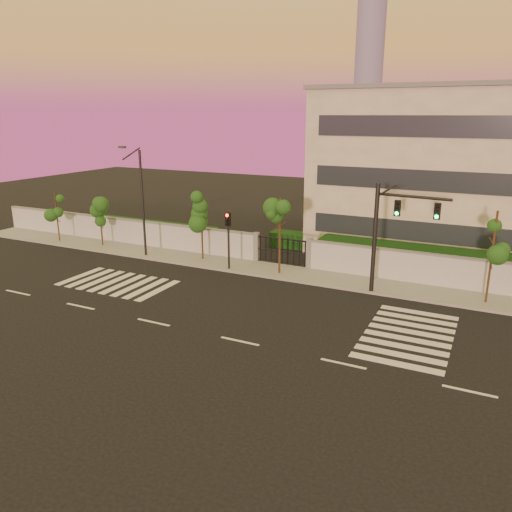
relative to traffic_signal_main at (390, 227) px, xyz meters
The scene contains 15 objects.
ground 11.19m from the traffic_signal_main, 117.37° to the right, with size 120.00×120.00×0.00m, color black.
sidewalk 6.40m from the traffic_signal_main, 165.12° to the left, with size 60.00×3.00×0.15m, color gray.
perimeter_wall 6.24m from the traffic_signal_main, 149.36° to the left, with size 60.00×0.36×2.20m.
hedge_row 7.38m from the traffic_signal_main, 123.26° to the left, with size 41.00×4.25×1.80m.
institutional_building 13.59m from the traffic_signal_main, 71.69° to the left, with size 24.40×12.40×12.25m.
distant_skyscraper 285.54m from the traffic_signal_main, 104.45° to the left, with size 16.00×16.00×118.00m.
road_markings 9.35m from the traffic_signal_main, 139.29° to the right, with size 57.00×7.62×0.02m.
street_tree_a 27.02m from the traffic_signal_main, behind, with size 1.34×1.07×4.12m.
street_tree_b 22.83m from the traffic_signal_main, behind, with size 1.53×1.22×3.82m.
street_tree_c 13.53m from the traffic_signal_main, behind, with size 1.63×1.30×4.95m.
street_tree_d 7.14m from the traffic_signal_main, behind, with size 1.64×1.30×5.15m.
street_tree_e 5.50m from the traffic_signal_main, 10.51° to the left, with size 1.59×1.27×5.33m.
traffic_signal_main is the anchor object (origin of this frame).
traffic_signal_secondary 10.70m from the traffic_signal_main, behind, with size 0.32×0.33×4.13m.
streetlight_west 17.80m from the traffic_signal_main, behind, with size 0.49×1.97×8.21m.
Camera 1 is at (10.10, -18.89, 10.29)m, focal length 35.00 mm.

